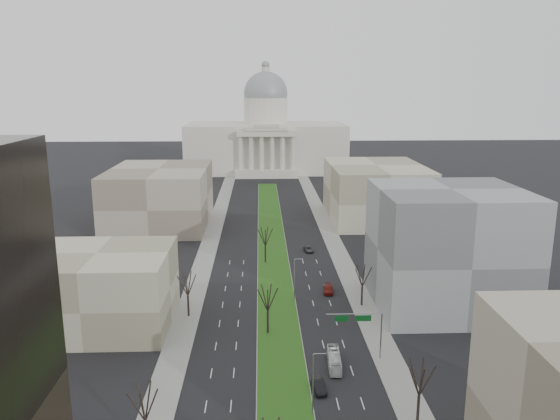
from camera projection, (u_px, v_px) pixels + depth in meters
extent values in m
plane|color=black|center=(273.00, 263.00, 137.20)|extent=(600.00, 600.00, 0.00)
cube|color=#999993|center=(273.00, 264.00, 136.21)|extent=(8.00, 222.00, 0.15)
cube|color=#154B14|center=(273.00, 263.00, 136.19)|extent=(7.70, 221.70, 0.06)
cube|color=gray|center=(192.00, 302.00, 112.22)|extent=(5.00, 330.00, 0.15)
cube|color=gray|center=(360.00, 300.00, 113.48)|extent=(5.00, 330.00, 0.15)
cube|color=beige|center=(266.00, 147.00, 280.51)|extent=(80.00, 40.00, 24.00)
cube|color=beige|center=(267.00, 174.00, 260.38)|extent=(30.00, 6.00, 4.00)
cube|color=beige|center=(266.00, 134.00, 256.09)|extent=(28.00, 5.00, 2.50)
cube|color=beige|center=(266.00, 129.00, 255.64)|extent=(20.00, 5.00, 1.80)
cube|color=beige|center=(266.00, 126.00, 255.27)|extent=(12.00, 5.00, 1.60)
cylinder|color=beige|center=(266.00, 112.00, 276.44)|extent=(22.00, 22.00, 14.00)
sphere|color=gray|center=(266.00, 94.00, 274.41)|extent=(22.00, 22.00, 22.00)
cylinder|color=beige|center=(266.00, 71.00, 271.92)|extent=(4.00, 4.00, 4.00)
sphere|color=gray|center=(266.00, 65.00, 271.25)|extent=(4.00, 4.00, 4.00)
cylinder|color=beige|center=(240.00, 153.00, 257.67)|extent=(2.00, 2.00, 16.00)
cylinder|color=beige|center=(251.00, 153.00, 257.85)|extent=(2.00, 2.00, 16.00)
cylinder|color=beige|center=(261.00, 153.00, 258.03)|extent=(2.00, 2.00, 16.00)
cylinder|color=beige|center=(272.00, 153.00, 258.21)|extent=(2.00, 2.00, 16.00)
cylinder|color=beige|center=(282.00, 153.00, 258.39)|extent=(2.00, 2.00, 16.00)
cylinder|color=beige|center=(293.00, 153.00, 258.57)|extent=(2.00, 2.00, 16.00)
cube|color=gray|center=(99.00, 289.00, 100.36)|extent=(26.00, 22.00, 14.00)
cube|color=slate|center=(447.00, 248.00, 108.46)|extent=(28.00, 26.00, 24.00)
cube|color=gray|center=(160.00, 197.00, 172.85)|extent=(30.00, 40.00, 18.00)
cube|color=gray|center=(376.00, 192.00, 180.23)|extent=(30.00, 40.00, 18.00)
cylinder|color=black|center=(188.00, 306.00, 104.96)|extent=(0.40, 0.40, 4.22)
cylinder|color=black|center=(418.00, 411.00, 71.13)|extent=(0.40, 0.40, 4.42)
cylinder|color=black|center=(362.00, 296.00, 110.11)|extent=(0.40, 0.40, 4.03)
cylinder|color=black|center=(268.00, 322.00, 97.70)|extent=(0.40, 0.40, 4.32)
cylinder|color=black|center=(265.00, 254.00, 136.64)|extent=(0.40, 0.40, 4.32)
cylinder|color=gray|center=(313.00, 385.00, 73.04)|extent=(0.20, 0.20, 9.00)
cylinder|color=gray|center=(320.00, 354.00, 72.04)|extent=(1.80, 0.12, 0.12)
cylinder|color=gray|center=(294.00, 280.00, 111.98)|extent=(0.20, 0.20, 9.00)
cylinder|color=gray|center=(299.00, 259.00, 110.98)|extent=(1.80, 0.12, 0.12)
cylinder|color=gray|center=(381.00, 336.00, 88.21)|extent=(0.24, 0.24, 8.00)
cylinder|color=gray|center=(354.00, 314.00, 87.14)|extent=(9.00, 0.18, 0.18)
cube|color=#0C591E|center=(363.00, 318.00, 87.45)|extent=(2.60, 0.08, 1.00)
cube|color=#0C591E|center=(341.00, 319.00, 87.33)|extent=(2.20, 0.08, 1.00)
imported|color=black|center=(319.00, 385.00, 79.97)|extent=(2.09, 4.87, 1.56)
imported|color=maroon|center=(328.00, 289.00, 117.37)|extent=(2.59, 5.16, 1.44)
imported|color=#414348|center=(309.00, 249.00, 146.15)|extent=(2.60, 4.90, 1.31)
imported|color=white|center=(334.00, 360.00, 86.60)|extent=(2.34, 8.05, 2.21)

